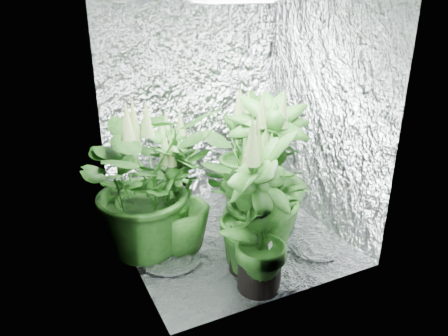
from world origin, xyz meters
TOP-DOWN VIEW (x-y plane):
  - ground at (0.00, 0.00)m, footprint 1.60×1.60m
  - walls at (0.00, 0.00)m, footprint 1.62×1.62m
  - plant_a at (-0.64, 0.11)m, footprint 1.16×1.16m
  - plant_b at (-0.26, 0.60)m, footprint 0.60×0.60m
  - plant_c at (0.38, 0.53)m, footprint 0.70×0.70m
  - plant_d at (-0.44, 0.01)m, footprint 0.66×0.66m
  - plant_e at (0.09, -0.27)m, footprint 0.83×0.83m
  - plant_f at (-0.11, -0.64)m, footprint 0.79×0.79m
  - plant_g at (-0.09, -0.43)m, footprint 0.50×0.50m
  - plant_h at (0.25, -0.09)m, footprint 0.83×0.83m
  - circulation_fan at (0.62, 0.53)m, footprint 0.14×0.27m
  - plant_label at (-0.05, -0.67)m, footprint 0.06×0.05m

SIDE VIEW (x-z plane):
  - ground at x=0.00m, z-range 0.00..0.00m
  - circulation_fan at x=0.62m, z-range -0.02..0.29m
  - plant_label at x=-0.05m, z-range 0.26..0.34m
  - plant_g at x=-0.09m, z-range -0.04..0.85m
  - plant_b at x=-0.26m, z-range -0.05..0.89m
  - plant_d at x=-0.44m, z-range -0.04..0.91m
  - plant_e at x=0.09m, z-range -0.02..0.97m
  - plant_c at x=0.38m, z-range -0.04..1.04m
  - plant_f at x=-0.11m, z-range -0.04..1.15m
  - plant_h at x=0.25m, z-range -0.04..1.17m
  - plant_a at x=-0.64m, z-range -0.03..1.18m
  - walls at x=0.00m, z-range 0.00..2.00m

